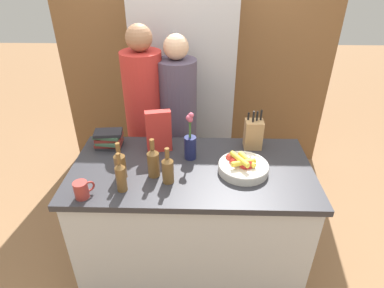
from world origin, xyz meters
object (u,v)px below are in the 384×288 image
at_px(refrigerator, 185,92).
at_px(person_at_sink, 145,117).
at_px(bottle_vinegar, 121,176).
at_px(cereal_box, 159,131).
at_px(coffee_mug, 82,190).
at_px(flower_vase, 190,142).
at_px(book_stack, 109,139).
at_px(fruit_bowl, 243,166).
at_px(bottle_wine, 120,164).
at_px(bottle_oil, 168,169).
at_px(knife_block, 253,134).
at_px(person_in_blue, 178,121).
at_px(bottle_water, 153,162).

relative_size(refrigerator, person_at_sink, 1.13).
bearing_deg(refrigerator, bottle_vinegar, -102.04).
bearing_deg(cereal_box, coffee_mug, -126.21).
relative_size(flower_vase, book_stack, 1.65).
height_order(fruit_bowl, cereal_box, cereal_box).
distance_m(refrigerator, book_stack, 1.08).
bearing_deg(book_stack, flower_vase, -12.52).
bearing_deg(bottle_wine, bottle_vinegar, -75.51).
bearing_deg(bottle_vinegar, coffee_mug, -161.70).
bearing_deg(bottle_oil, bottle_vinegar, -161.62).
relative_size(flower_vase, coffee_mug, 3.15).
height_order(cereal_box, person_at_sink, person_at_sink).
bearing_deg(knife_block, book_stack, -178.72).
height_order(person_at_sink, person_in_blue, person_at_sink).
bearing_deg(bottle_oil, person_in_blue, 89.49).
relative_size(refrigerator, fruit_bowl, 5.96).
bearing_deg(person_in_blue, flower_vase, -62.46).
height_order(knife_block, flower_vase, flower_vase).
height_order(coffee_mug, bottle_wine, bottle_wine).
bearing_deg(person_in_blue, bottle_water, -83.14).
xyz_separation_m(refrigerator, knife_block, (0.52, -0.93, 0.06)).
bearing_deg(book_stack, person_at_sink, 62.02).
distance_m(knife_block, bottle_vinegar, 0.97).
distance_m(fruit_bowl, bottle_wine, 0.77).
distance_m(cereal_box, bottle_wine, 0.38).
relative_size(book_stack, bottle_oil, 0.87).
bearing_deg(cereal_box, flower_vase, -23.56).
height_order(coffee_mug, person_in_blue, person_in_blue).
distance_m(refrigerator, flower_vase, 1.09).
height_order(bottle_water, person_at_sink, person_at_sink).
relative_size(knife_block, bottle_oil, 1.21).
bearing_deg(flower_vase, cereal_box, 156.44).
xyz_separation_m(fruit_bowl, bottle_oil, (-0.47, -0.12, 0.06)).
bearing_deg(person_in_blue, bottle_oil, -75.71).
xyz_separation_m(bottle_vinegar, bottle_wine, (-0.03, 0.13, -0.00)).
distance_m(fruit_bowl, book_stack, 0.96).
xyz_separation_m(refrigerator, fruit_bowl, (0.42, -1.23, -0.01)).
bearing_deg(bottle_vinegar, person_in_blue, 72.91).
distance_m(cereal_box, bottle_water, 0.30).
bearing_deg(bottle_vinegar, book_stack, 112.12).
height_order(flower_vase, coffee_mug, flower_vase).
relative_size(bottle_oil, bottle_water, 0.91).
distance_m(person_at_sink, person_in_blue, 0.27).
distance_m(book_stack, bottle_vinegar, 0.52).
xyz_separation_m(cereal_box, person_at_sink, (-0.16, 0.42, -0.10)).
height_order(flower_vase, person_in_blue, person_in_blue).
relative_size(knife_block, coffee_mug, 2.69).
relative_size(refrigerator, person_in_blue, 1.18).
distance_m(knife_block, book_stack, 1.02).
height_order(flower_vase, bottle_wine, flower_vase).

